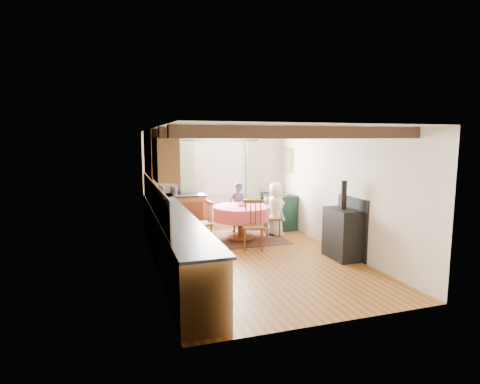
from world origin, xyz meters
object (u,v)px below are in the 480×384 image
object	(u,v)px
child_right	(275,209)
chair_right	(272,217)
chair_near	(253,225)
chair_left	(202,222)
child_far	(237,207)
cast_iron_stove	(343,220)
dining_table	(241,223)
aga_range	(279,211)
cup	(253,202)

from	to	relation	value
child_right	chair_right	bearing A→B (deg)	104.99
chair_near	child_right	distance (m)	1.28
chair_left	child_far	bearing A→B (deg)	118.09
chair_left	child_far	distance (m)	1.22
chair_left	cast_iron_stove	distance (m)	2.94
dining_table	aga_range	xyz separation A→B (m)	(1.26, 0.80, 0.06)
chair_right	child_right	xyz separation A→B (m)	(0.09, 0.03, 0.17)
chair_near	aga_range	size ratio (longest dim) A/B	1.05
child_right	chair_near	bearing A→B (deg)	132.89
dining_table	chair_left	size ratio (longest dim) A/B	1.36
chair_left	child_far	world-z (taller)	child_far
dining_table	child_right	xyz separation A→B (m)	(0.87, 0.12, 0.24)
aga_range	chair_left	bearing A→B (deg)	-159.01
cast_iron_stove	cup	size ratio (longest dim) A/B	14.02
chair_right	aga_range	distance (m)	0.85
cast_iron_stove	cup	xyz separation A→B (m)	(-1.03, 2.09, 0.07)
child_right	cast_iron_stove	bearing A→B (deg)	-169.68
cup	chair_left	bearing A→B (deg)	-169.48
chair_left	child_right	bearing A→B (deg)	88.68
aga_range	chair_near	bearing A→B (deg)	-128.22
cast_iron_stove	child_far	xyz separation A→B (m)	(-1.26, 2.54, -0.13)
chair_right	cup	xyz separation A→B (m)	(-0.44, 0.11, 0.35)
chair_near	child_right	size ratio (longest dim) A/B	0.81
dining_table	aga_range	world-z (taller)	aga_range
chair_right	cup	distance (m)	0.58
aga_range	child_far	bearing A→B (deg)	-172.81
child_far	chair_right	bearing A→B (deg)	126.47
aga_range	child_far	distance (m)	1.17
chair_near	cast_iron_stove	distance (m)	1.76
chair_near	chair_left	distance (m)	1.18
dining_table	cast_iron_stove	xyz separation A→B (m)	(1.37, -1.89, 0.36)
chair_right	child_right	size ratio (longest dim) A/B	0.72
aga_range	cast_iron_stove	xyz separation A→B (m)	(0.11, -2.69, 0.30)
dining_table	chair_left	distance (m)	0.90
child_far	child_right	bearing A→B (deg)	131.27
child_far	child_right	xyz separation A→B (m)	(0.76, -0.54, 0.01)
aga_range	cast_iron_stove	bearing A→B (deg)	-87.66
dining_table	cup	xyz separation A→B (m)	(0.34, 0.20, 0.42)
chair_near	chair_left	world-z (taller)	chair_near
chair_near	child_right	bearing A→B (deg)	64.22
child_far	cup	distance (m)	0.54
chair_right	cast_iron_stove	xyz separation A→B (m)	(0.58, -1.98, 0.29)
child_far	child_right	world-z (taller)	child_right
cast_iron_stove	cup	bearing A→B (deg)	116.16
child_far	chair_near	bearing A→B (deg)	71.89
chair_near	chair_right	size ratio (longest dim) A/B	1.12
chair_right	child_right	bearing A→B (deg)	-58.09
chair_near	chair_left	xyz separation A→B (m)	(-0.89, 0.78, -0.04)
chair_near	chair_left	bearing A→B (deg)	156.39
chair_near	dining_table	bearing A→B (deg)	107.42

